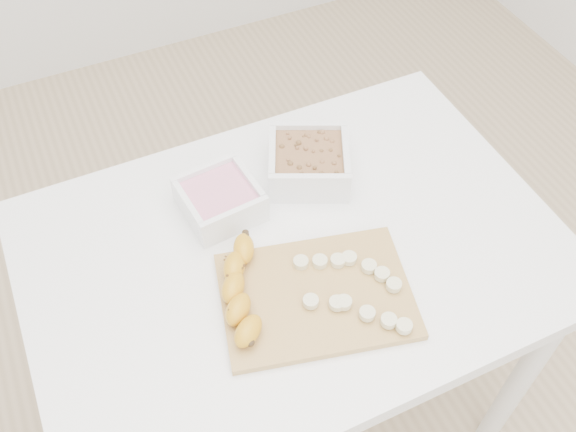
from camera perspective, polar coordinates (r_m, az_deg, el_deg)
name	(u,v)px	position (r m, az deg, el deg)	size (l,w,h in m)	color
ground	(293,407)	(1.87, 0.40, -16.64)	(3.50, 3.50, 0.00)	#C6AD89
table	(294,276)	(1.29, 0.56, -5.34)	(1.00, 0.70, 0.75)	white
bowl_yogurt	(220,199)	(1.25, -6.07, 1.52)	(0.15, 0.15, 0.07)	white
bowl_granola	(309,161)	(1.30, 1.85, 4.87)	(0.21, 0.21, 0.07)	white
cutting_board	(316,296)	(1.14, 2.51, -7.08)	(0.33, 0.24, 0.01)	tan
banana	(242,291)	(1.12, -4.15, -6.64)	(0.06, 0.22, 0.04)	orange
banana_slices	(354,287)	(1.14, 5.86, -6.27)	(0.18, 0.22, 0.02)	beige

